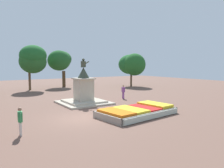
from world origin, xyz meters
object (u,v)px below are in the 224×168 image
flower_planter (138,111)px  pedestrian_with_handbag (123,91)px  statue_monument (84,92)px  pedestrian_near_planter (20,120)px

flower_planter → pedestrian_with_handbag: pedestrian_with_handbag is taller
flower_planter → statue_monument: (-1.19, 6.86, 0.80)m
flower_planter → statue_monument: size_ratio=1.38×
statue_monument → pedestrian_with_handbag: statue_monument is taller
pedestrian_with_handbag → pedestrian_near_planter: size_ratio=0.98×
pedestrian_near_planter → statue_monument: bearing=44.2°
pedestrian_with_handbag → pedestrian_near_planter: (-12.26, -7.27, 0.02)m
statue_monument → pedestrian_near_planter: bearing=-135.8°
flower_planter → pedestrian_near_planter: (-8.41, -0.17, 0.60)m
flower_planter → statue_monument: bearing=99.9°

